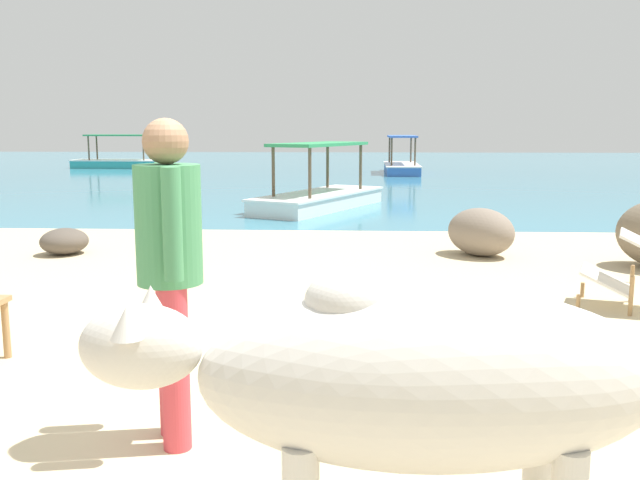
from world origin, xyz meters
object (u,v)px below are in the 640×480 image
at_px(person_standing, 170,258).
at_px(boat_teal, 120,161).
at_px(boat_white, 319,195).
at_px(cow, 413,381).
at_px(deck_chair_far, 627,265).
at_px(boat_blue, 401,165).

relative_size(person_standing, boat_teal, 0.44).
bearing_deg(boat_teal, boat_white, 125.23).
bearing_deg(boat_white, cow, 29.79).
xyz_separation_m(deck_chair_far, boat_teal, (-11.49, 20.62, -0.13)).
height_order(person_standing, boat_teal, person_standing).
distance_m(person_standing, boat_white, 10.31).
height_order(cow, boat_teal, boat_teal).
height_order(deck_chair_far, boat_blue, boat_blue).
distance_m(cow, boat_teal, 26.16).
height_order(person_standing, boat_blue, person_standing).
relative_size(boat_blue, boat_white, 0.97).
distance_m(person_standing, boat_blue, 21.09).
height_order(cow, boat_blue, boat_blue).
height_order(boat_blue, boat_teal, same).
xyz_separation_m(cow, boat_blue, (1.41, 21.98, -0.49)).
bearing_deg(boat_teal, cow, 113.38).
relative_size(boat_blue, boat_teal, 0.99).
bearing_deg(boat_white, deck_chair_far, 47.52).
bearing_deg(cow, deck_chair_far, -121.28).
distance_m(cow, deck_chair_far, 4.41).
bearing_deg(person_standing, boat_white, -111.02).
height_order(deck_chair_far, boat_white, boat_white).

